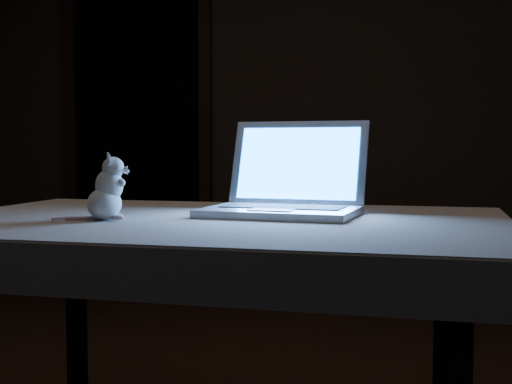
# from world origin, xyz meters

# --- Properties ---
(back_wall) EXTENTS (4.50, 0.04, 2.60)m
(back_wall) POSITION_xyz_m (0.00, 2.50, 1.30)
(back_wall) COLOR black
(back_wall) RESTS_ON ground
(doorway) EXTENTS (1.06, 0.36, 2.13)m
(doorway) POSITION_xyz_m (-1.10, 2.50, 1.06)
(doorway) COLOR black
(doorway) RESTS_ON back_wall
(table) EXTENTS (1.51, 1.03, 0.78)m
(table) POSITION_xyz_m (0.13, -0.22, 0.39)
(table) COLOR black
(table) RESTS_ON floor
(tablecloth) EXTENTS (1.75, 1.35, 0.11)m
(tablecloth) POSITION_xyz_m (0.04, -0.23, 0.73)
(tablecloth) COLOR #C1B09E
(tablecloth) RESTS_ON table
(laptop) EXTENTS (0.47, 0.43, 0.29)m
(laptop) POSITION_xyz_m (0.30, -0.12, 0.93)
(laptop) COLOR silver
(laptop) RESTS_ON tablecloth
(plush_mouse) EXTENTS (0.15, 0.15, 0.18)m
(plush_mouse) POSITION_xyz_m (-0.14, -0.32, 0.88)
(plush_mouse) COLOR silver
(plush_mouse) RESTS_ON tablecloth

